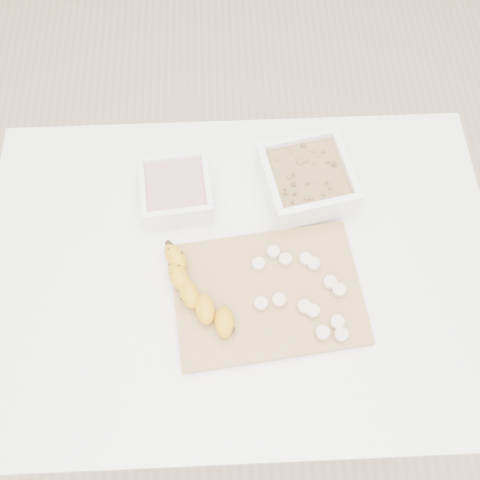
{
  "coord_description": "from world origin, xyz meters",
  "views": [
    {
      "loc": [
        -0.02,
        -0.39,
        1.7
      ],
      "look_at": [
        0.0,
        0.03,
        0.81
      ],
      "focal_mm": 40.0,
      "sensor_mm": 36.0,
      "label": 1
    }
  ],
  "objects_px": {
    "cutting_board": "(268,294)",
    "banana": "(198,293)",
    "bowl_granola": "(307,180)",
    "table": "(241,285)",
    "bowl_yogurt": "(176,191)"
  },
  "relations": [
    {
      "from": "bowl_granola",
      "to": "cutting_board",
      "type": "bearing_deg",
      "value": -112.15
    },
    {
      "from": "bowl_yogurt",
      "to": "cutting_board",
      "type": "distance_m",
      "value": 0.27
    },
    {
      "from": "bowl_granola",
      "to": "bowl_yogurt",
      "type": "bearing_deg",
      "value": -177.87
    },
    {
      "from": "table",
      "to": "banana",
      "type": "bearing_deg",
      "value": -143.46
    },
    {
      "from": "table",
      "to": "banana",
      "type": "height_order",
      "value": "banana"
    },
    {
      "from": "table",
      "to": "cutting_board",
      "type": "relative_size",
      "value": 2.88
    },
    {
      "from": "cutting_board",
      "to": "banana",
      "type": "distance_m",
      "value": 0.13
    },
    {
      "from": "banana",
      "to": "table",
      "type": "bearing_deg",
      "value": 13.9
    },
    {
      "from": "bowl_yogurt",
      "to": "cutting_board",
      "type": "xyz_separation_m",
      "value": [
        0.17,
        -0.21,
        -0.03
      ]
    },
    {
      "from": "cutting_board",
      "to": "banana",
      "type": "height_order",
      "value": "banana"
    },
    {
      "from": "table",
      "to": "cutting_board",
      "type": "height_order",
      "value": "cutting_board"
    },
    {
      "from": "table",
      "to": "bowl_granola",
      "type": "xyz_separation_m",
      "value": [
        0.14,
        0.17,
        0.14
      ]
    },
    {
      "from": "cutting_board",
      "to": "banana",
      "type": "relative_size",
      "value": 1.69
    },
    {
      "from": "table",
      "to": "cutting_board",
      "type": "xyz_separation_m",
      "value": [
        0.05,
        -0.06,
        0.1
      ]
    },
    {
      "from": "bowl_granola",
      "to": "banana",
      "type": "height_order",
      "value": "bowl_granola"
    }
  ]
}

